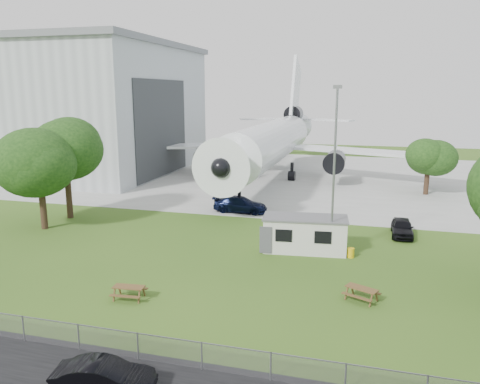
% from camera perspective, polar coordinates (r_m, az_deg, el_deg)
% --- Properties ---
extents(ground, '(160.00, 160.00, 0.00)m').
position_cam_1_polar(ground, '(30.70, -5.70, -10.29)').
color(ground, '#496D22').
extents(concrete_apron, '(120.00, 46.00, 0.03)m').
position_cam_1_polar(concrete_apron, '(66.30, 6.04, 1.95)').
color(concrete_apron, '#B7B7B2').
rests_on(concrete_apron, ground).
extents(hangar, '(43.00, 31.00, 18.55)m').
position_cam_1_polar(hangar, '(78.96, -22.81, 9.58)').
color(hangar, '#B2B7BC').
rests_on(hangar, ground).
extents(airliner, '(46.36, 47.73, 17.69)m').
position_cam_1_polar(airliner, '(63.83, 4.05, 6.36)').
color(airliner, white).
rests_on(airliner, ground).
extents(site_cabin, '(6.87, 3.33, 2.62)m').
position_cam_1_polar(site_cabin, '(35.27, 7.94, -5.08)').
color(site_cabin, beige).
rests_on(site_cabin, ground).
extents(picnic_west, '(1.93, 1.65, 0.76)m').
position_cam_1_polar(picnic_west, '(28.37, -13.33, -12.54)').
color(picnic_west, brown).
rests_on(picnic_west, ground).
extents(picnic_east, '(2.27, 2.12, 0.76)m').
position_cam_1_polar(picnic_east, '(28.32, 14.54, -12.65)').
color(picnic_east, brown).
rests_on(picnic_east, ground).
extents(fence, '(58.00, 0.04, 1.30)m').
position_cam_1_polar(fence, '(23.03, -14.59, -18.80)').
color(fence, gray).
rests_on(fence, ground).
extents(lamp_mast, '(0.16, 0.16, 12.00)m').
position_cam_1_polar(lamp_mast, '(33.21, 11.37, 2.05)').
color(lamp_mast, slate).
rests_on(lamp_mast, ground).
extents(tree_west_big, '(7.22, 7.22, 10.28)m').
position_cam_1_polar(tree_west_big, '(45.97, -20.56, 5.11)').
color(tree_west_big, '#382619').
rests_on(tree_west_big, ground).
extents(tree_west_small, '(7.10, 7.10, 9.31)m').
position_cam_1_polar(tree_west_small, '(43.09, -23.29, 3.24)').
color(tree_west_small, '#382619').
rests_on(tree_west_small, ground).
extents(tree_far_apron, '(5.36, 5.36, 6.96)m').
position_cam_1_polar(tree_far_apron, '(57.56, 22.01, 3.86)').
color(tree_far_apron, '#382619').
rests_on(tree_far_apron, ground).
extents(car_centre_sedan, '(4.21, 2.14, 1.32)m').
position_cam_1_polar(car_centre_sedan, '(20.51, -16.29, -20.93)').
color(car_centre_sedan, black).
rests_on(car_centre_sedan, ground).
extents(car_ne_hatch, '(1.72, 4.21, 1.43)m').
position_cam_1_polar(car_ne_hatch, '(40.88, 19.15, -4.11)').
color(car_ne_hatch, black).
rests_on(car_ne_hatch, ground).
extents(car_apron_van, '(5.33, 2.20, 1.54)m').
position_cam_1_polar(car_apron_van, '(46.10, 0.04, -1.54)').
color(car_apron_van, black).
rests_on(car_apron_van, ground).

